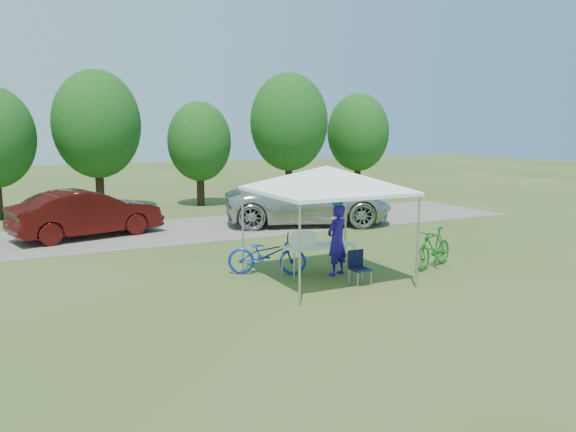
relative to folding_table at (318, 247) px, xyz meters
name	(u,v)px	position (x,y,z in m)	size (l,w,h in m)	color
ground	(326,280)	(-0.15, -0.61, -0.69)	(100.00, 100.00, 0.00)	#2D5119
gravel_strip	(214,228)	(-0.15, 7.39, -0.68)	(24.00, 5.00, 0.02)	gray
canopy	(327,169)	(-0.15, -0.61, 1.96)	(4.53, 4.53, 3.00)	#A5A5AA
treeline	(161,130)	(-0.44, 13.44, 2.84)	(24.89, 4.28, 6.30)	#382314
folding_table	(318,247)	(0.00, 0.00, 0.00)	(1.78, 0.74, 0.73)	white
folding_chair	(358,265)	(0.33, -1.26, -0.22)	(0.41, 0.43, 0.80)	black
cooler	(303,239)	(-0.43, 0.00, 0.22)	(0.49, 0.34, 0.36)	white
ice_cream_cup	(332,243)	(0.36, -0.05, 0.08)	(0.09, 0.09, 0.06)	gold
cyclist	(337,240)	(0.34, -0.30, 0.19)	(0.64, 0.42, 1.75)	#1F118C
bike_blue	(267,254)	(-1.16, 0.54, -0.18)	(0.68, 1.94, 1.02)	#1330AE
bike_green	(433,248)	(2.97, -0.80, -0.17)	(0.49, 1.72, 1.03)	#166318
minivan	(308,201)	(3.31, 6.58, 0.19)	(2.87, 6.22, 1.73)	beige
sedan	(87,213)	(-4.48, 7.57, 0.12)	(1.66, 4.77, 1.57)	#440C0B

